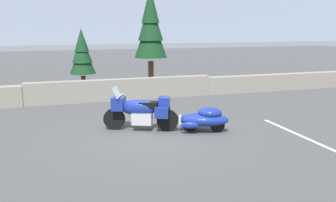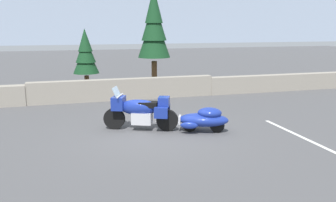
% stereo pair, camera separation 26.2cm
% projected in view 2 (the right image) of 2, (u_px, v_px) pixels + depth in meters
% --- Properties ---
extents(ground_plane, '(80.00, 80.00, 0.00)m').
position_uv_depth(ground_plane, '(152.00, 133.00, 10.41)').
color(ground_plane, '#4C4C4F').
extents(stone_guard_wall, '(24.00, 0.53, 0.91)m').
position_uv_depth(stone_guard_wall, '(117.00, 90.00, 15.07)').
color(stone_guard_wall, gray).
rests_on(stone_guard_wall, ground).
extents(distant_ridgeline, '(240.00, 80.00, 16.00)m').
position_uv_depth(distant_ridgeline, '(73.00, 9.00, 98.22)').
color(distant_ridgeline, '#99A8BF').
rests_on(distant_ridgeline, ground).
extents(touring_motorcycle, '(2.19, 1.26, 1.33)m').
position_uv_depth(touring_motorcycle, '(140.00, 110.00, 10.62)').
color(touring_motorcycle, black).
rests_on(touring_motorcycle, ground).
extents(car_shaped_trailer, '(2.17, 1.22, 0.76)m').
position_uv_depth(car_shaped_trailer, '(204.00, 119.00, 10.45)').
color(car_shaped_trailer, black).
rests_on(car_shaped_trailer, ground).
extents(pine_tree_tall, '(1.59, 1.59, 5.01)m').
position_uv_depth(pine_tree_tall, '(154.00, 26.00, 16.95)').
color(pine_tree_tall, brown).
rests_on(pine_tree_tall, ground).
extents(pine_tree_secondary, '(1.19, 1.19, 3.05)m').
position_uv_depth(pine_tree_secondary, '(86.00, 54.00, 16.06)').
color(pine_tree_secondary, brown).
rests_on(pine_tree_secondary, ground).
extents(parking_stripe_marker, '(0.12, 3.60, 0.01)m').
position_uv_depth(parking_stripe_marker, '(300.00, 136.00, 10.09)').
color(parking_stripe_marker, silver).
rests_on(parking_stripe_marker, ground).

